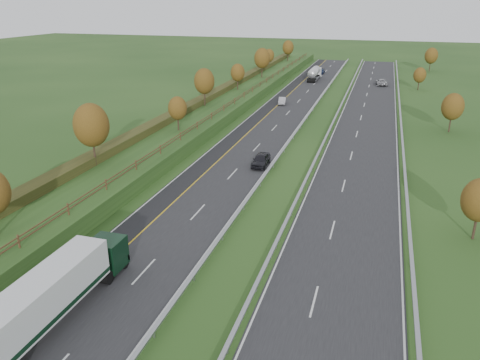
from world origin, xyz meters
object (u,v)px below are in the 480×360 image
object	(u,v)px
box_lorry	(48,298)
car_oncoming	(382,82)
car_small_far	(321,71)
car_silver_mid	(282,101)
road_tanker	(314,73)
car_dark_near	(261,160)

from	to	relation	value
box_lorry	car_oncoming	distance (m)	108.03
car_small_far	car_silver_mid	bearing A→B (deg)	-90.28
road_tanker	car_oncoming	size ratio (longest dim) A/B	1.97
road_tanker	car_oncoming	xyz separation A→B (m)	(18.01, -3.52, -1.03)
road_tanker	car_small_far	world-z (taller)	road_tanker
car_small_far	car_oncoming	bearing A→B (deg)	-38.82
car_oncoming	car_dark_near	bearing A→B (deg)	72.57
box_lorry	car_small_far	bearing A→B (deg)	89.08
car_silver_mid	car_small_far	bearing A→B (deg)	79.53
box_lorry	car_oncoming	size ratio (longest dim) A/B	2.85
road_tanker	car_small_far	xyz separation A→B (m)	(0.28, 11.98, -1.18)
car_dark_near	car_small_far	size ratio (longest dim) A/B	1.08
car_silver_mid	box_lorry	bearing A→B (deg)	-97.76
road_tanker	car_silver_mid	bearing A→B (deg)	-93.06
road_tanker	car_silver_mid	world-z (taller)	road_tanker
car_dark_near	car_small_far	distance (m)	85.68
road_tanker	car_dark_near	world-z (taller)	road_tanker
road_tanker	car_small_far	size ratio (longest dim) A/B	2.53
car_dark_near	car_silver_mid	xyz separation A→B (m)	(-5.53, 39.73, -0.12)
car_silver_mid	car_oncoming	size ratio (longest dim) A/B	0.74
car_silver_mid	car_dark_near	bearing A→B (deg)	-89.94
car_dark_near	car_oncoming	world-z (taller)	car_dark_near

